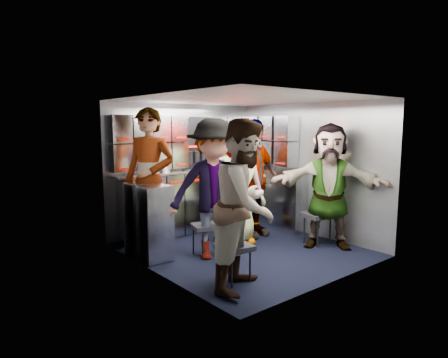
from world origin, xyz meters
TOP-DOWN VIEW (x-y plane):
  - floor at (0.00, 0.00)m, footprint 3.00×3.00m
  - wall_back at (0.00, 1.50)m, footprint 2.80×0.04m
  - wall_left at (-1.40, 0.00)m, footprint 0.04×3.00m
  - wall_right at (1.40, 0.00)m, footprint 0.04×3.00m
  - ceiling at (0.00, 0.00)m, footprint 2.80×3.00m
  - cart_bank_back at (0.00, 1.29)m, footprint 2.68×0.38m
  - cart_bank_left at (-1.19, 0.56)m, footprint 0.38×0.76m
  - counter at (0.00, 1.29)m, footprint 2.68×0.42m
  - locker_bank_back at (0.00, 1.35)m, footprint 2.68×0.28m
  - locker_bank_right at (1.25, 0.70)m, footprint 0.28×1.00m
  - right_cabinet at (1.25, 0.60)m, footprint 0.28×1.20m
  - coffee_niche at (0.18, 1.41)m, footprint 0.46×0.16m
  - red_latch_strip at (0.00, 1.09)m, footprint 2.60×0.02m
  - jump_seat_near_left at (-0.86, -0.79)m, footprint 0.41×0.40m
  - jump_seat_mid_left at (-0.52, 0.19)m, footprint 0.44×0.43m
  - jump_seat_center at (0.15, 0.52)m, footprint 0.46×0.44m
  - jump_seat_mid_right at (0.59, 0.64)m, footprint 0.43×0.41m
  - jump_seat_near_right at (1.05, -0.47)m, footprint 0.46×0.44m
  - attendant_standing at (-1.05, 0.76)m, footprint 0.79×0.87m
  - attendant_arc_a at (-0.86, -0.97)m, footprint 1.11×1.02m
  - attendant_arc_b at (-0.52, 0.01)m, footprint 1.37×1.16m
  - attendant_arc_c at (0.15, 0.34)m, footprint 1.01×0.81m
  - attendant_arc_d at (0.59, 0.46)m, footprint 1.12×0.53m
  - attendant_arc_e at (1.05, -0.65)m, footprint 1.44×1.63m
  - bottle_left at (-0.48, 1.24)m, footprint 0.07×0.07m
  - bottle_mid at (-0.46, 1.24)m, footprint 0.06×0.06m
  - bottle_right at (0.47, 1.24)m, footprint 0.06×0.06m
  - cup_left at (-0.53, 1.23)m, footprint 0.08×0.08m
  - cup_right at (1.25, 1.23)m, footprint 0.07×0.07m

SIDE VIEW (x-z plane):
  - floor at x=0.00m, z-range 0.00..0.00m
  - jump_seat_mid_left at x=-0.52m, z-range 0.16..0.57m
  - jump_seat_mid_right at x=0.59m, z-range 0.16..0.59m
  - jump_seat_near_left at x=-0.86m, z-range 0.17..0.60m
  - jump_seat_near_right at x=1.05m, z-range 0.18..0.65m
  - jump_seat_center at x=0.15m, z-range 0.19..0.68m
  - cart_bank_back at x=0.00m, z-range 0.00..0.99m
  - cart_bank_left at x=-1.19m, z-range 0.00..0.99m
  - right_cabinet at x=1.25m, z-range 0.00..1.00m
  - red_latch_strip at x=0.00m, z-range 0.86..0.90m
  - attendant_arc_e at x=1.05m, z-range 0.00..1.79m
  - attendant_arc_c at x=0.15m, z-range 0.00..1.80m
  - attendant_arc_a at x=-0.86m, z-range 0.00..1.83m
  - attendant_arc_b at x=-0.52m, z-range 0.00..1.84m
  - attendant_arc_d at x=0.59m, z-range 0.00..1.85m
  - attendant_standing at x=-1.05m, z-range 0.00..2.00m
  - counter at x=0.00m, z-range 1.00..1.03m
  - wall_back at x=0.00m, z-range 0.00..2.10m
  - wall_left at x=-1.40m, z-range 0.00..2.10m
  - wall_right at x=1.40m, z-range 0.00..2.10m
  - cup_left at x=-0.53m, z-range 1.03..1.12m
  - cup_right at x=1.25m, z-range 1.03..1.13m
  - bottle_left at x=-0.48m, z-range 1.03..1.27m
  - bottle_mid at x=-0.46m, z-range 1.03..1.27m
  - bottle_right at x=0.47m, z-range 1.03..1.27m
  - coffee_niche at x=0.18m, z-range 1.05..1.89m
  - locker_bank_back at x=0.00m, z-range 1.08..1.90m
  - locker_bank_right at x=1.25m, z-range 1.08..1.90m
  - ceiling at x=0.00m, z-range 2.09..2.11m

